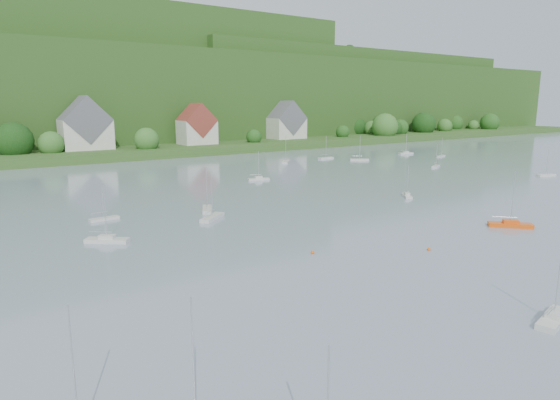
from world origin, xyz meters
name	(u,v)px	position (x,y,z in m)	size (l,w,h in m)	color
far_shore_strip	(64,152)	(0.00, 200.00, 1.50)	(600.00, 60.00, 3.00)	#2D541F
forested_ridge	(30,93)	(0.39, 268.57, 22.89)	(620.00, 181.22, 69.89)	#183B13
village_building_2	(86,128)	(5.00, 188.00, 10.27)	(16.00, 11.44, 18.00)	beige
village_building_3	(197,127)	(45.00, 186.00, 9.43)	(13.00, 10.40, 15.50)	beige
village_building_4	(287,123)	(90.00, 190.00, 9.59)	(15.00, 10.40, 16.50)	beige
near_sailboat_3	(554,317)	(6.54, 33.85, 0.42)	(5.67, 2.63, 7.38)	silver
near_sailboat_5	(510,224)	(34.56, 54.01, 0.45)	(5.61, 5.80, 8.52)	#E44F0E
mooring_buoy_2	(429,250)	(14.64, 53.44, 0.00)	(0.44, 0.44, 0.44)	#EF5807
mooring_buoy_3	(313,253)	(1.51, 60.95, 0.00)	(0.48, 0.48, 0.48)	#EF5807
far_sailboat_cluster	(177,189)	(4.94, 111.95, 0.37)	(205.13, 73.71, 8.76)	silver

